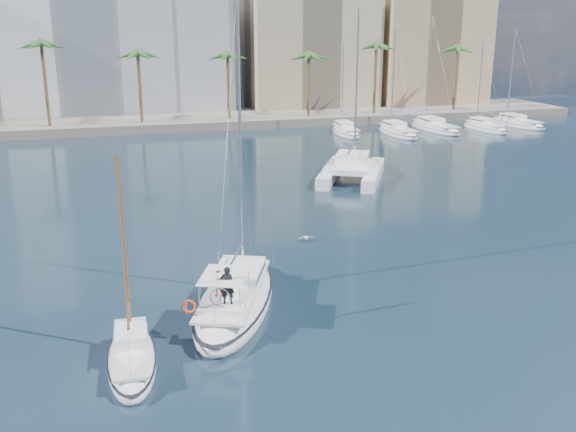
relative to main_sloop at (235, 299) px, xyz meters
name	(u,v)px	position (x,y,z in m)	size (l,w,h in m)	color
ground	(308,285)	(4.54, 1.95, -0.52)	(160.00, 160.00, 0.00)	black
quay	(180,121)	(4.54, 62.95, 0.08)	(120.00, 14.00, 1.20)	gray
building_modern	(86,23)	(-7.46, 74.95, 13.48)	(42.00, 16.00, 28.00)	white
building_beige	(308,49)	(26.54, 71.95, 9.48)	(20.00, 14.00, 20.00)	tan
building_tan_right	(426,55)	(46.54, 69.95, 8.48)	(18.00, 12.00, 18.00)	tan
palm_centre	(180,52)	(4.54, 58.95, 9.76)	(3.60, 3.60, 12.30)	brown
palm_right	(413,50)	(38.54, 58.95, 9.76)	(3.60, 3.60, 12.30)	brown
main_sloop	(235,299)	(0.00, 0.00, 0.00)	(7.44, 11.59, 16.45)	white
small_sloop	(132,358)	(-5.38, -4.39, -0.14)	(2.34, 6.63, 9.42)	white
catamaran	(352,168)	(16.09, 25.00, 0.58)	(9.50, 11.61, 15.35)	white
seagull	(306,238)	(6.63, 9.06, -0.22)	(1.12, 0.48, 0.21)	silver
moored_yacht_a	(346,134)	(24.54, 48.95, -0.52)	(2.72, 9.35, 11.90)	white
moored_yacht_b	(397,134)	(31.04, 46.95, -0.52)	(3.14, 10.78, 13.72)	white
moored_yacht_c	(435,130)	(37.54, 48.95, -0.52)	(3.55, 12.21, 15.54)	white
moored_yacht_d	(485,130)	(44.04, 46.95, -0.52)	(2.72, 9.35, 11.90)	white
moored_yacht_e	(517,126)	(50.54, 48.95, -0.52)	(3.14, 10.78, 13.72)	white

